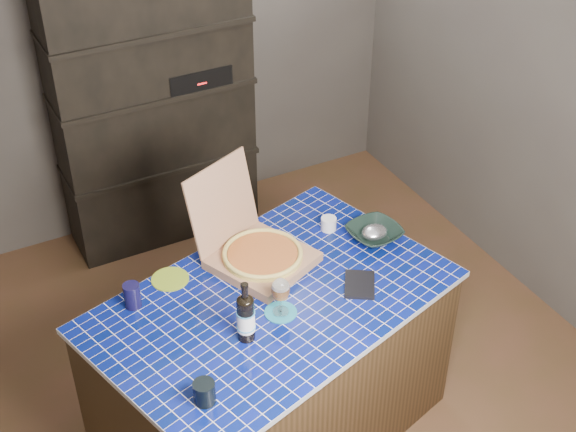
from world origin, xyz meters
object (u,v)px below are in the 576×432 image
dvd_case (360,284)px  kitchen_island (273,367)px  pizza_box (258,252)px  wine_glass (281,290)px  bowl (374,234)px  mead_bottle (246,317)px

dvd_case → kitchen_island: bearing=-162.5°
pizza_box → dvd_case: (0.33, -0.37, -0.06)m
wine_glass → bowl: bearing=21.9°
pizza_box → wine_glass: 0.38m
dvd_case → bowl: bowl is taller
pizza_box → bowl: bearing=-33.2°
pizza_box → mead_bottle: size_ratio=2.08×
mead_bottle → wine_glass: mead_bottle is taller
kitchen_island → mead_bottle: (-0.20, -0.17, 0.55)m
mead_bottle → dvd_case: 0.61m
mead_bottle → bowl: mead_bottle is taller
wine_glass → bowl: wine_glass is taller
bowl → pizza_box: bearing=170.2°
mead_bottle → kitchen_island: bearing=39.4°
kitchen_island → wine_glass: size_ratio=9.75×
pizza_box → bowl: size_ratio=2.42×
wine_glass → pizza_box: bearing=79.2°
dvd_case → pizza_box: bearing=164.6°
mead_bottle → dvd_case: size_ratio=1.56×
wine_glass → bowl: size_ratio=0.73×
kitchen_island → dvd_case: (0.39, -0.11, 0.44)m
kitchen_island → mead_bottle: mead_bottle is taller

